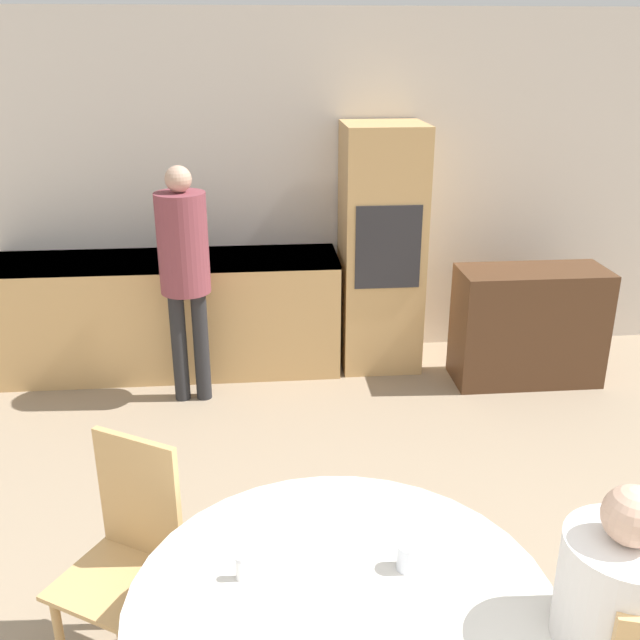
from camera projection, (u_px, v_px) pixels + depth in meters
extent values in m
cube|color=silver|center=(299.00, 190.00, 5.45)|extent=(6.24, 0.05, 2.60)
cube|color=tan|center=(169.00, 315.00, 5.36)|extent=(2.53, 0.60, 0.89)
cube|color=black|center=(165.00, 260.00, 5.20)|extent=(2.53, 0.60, 0.03)
cube|color=tan|center=(381.00, 249.00, 5.33)|extent=(0.59, 0.58, 1.83)
cube|color=#28282D|center=(388.00, 248.00, 5.02)|extent=(0.47, 0.01, 0.60)
cube|color=#51331E|center=(528.00, 326.00, 5.20)|extent=(1.06, 0.45, 0.86)
cylinder|color=silver|center=(342.00, 603.00, 2.26)|extent=(1.38, 1.38, 0.03)
cylinder|color=tan|center=(116.00, 587.00, 3.01)|extent=(0.04, 0.04, 0.43)
cylinder|color=tan|center=(178.00, 611.00, 2.88)|extent=(0.04, 0.04, 0.43)
cube|color=tan|center=(115.00, 581.00, 2.73)|extent=(0.55, 0.55, 0.02)
cube|color=tan|center=(139.00, 496.00, 2.79)|extent=(0.34, 0.22, 0.52)
cylinder|color=silver|center=(614.00, 614.00, 2.08)|extent=(0.35, 0.35, 0.52)
sphere|color=tan|center=(633.00, 516.00, 1.95)|extent=(0.17, 0.17, 0.17)
cylinder|color=#262628|center=(179.00, 347.00, 4.92)|extent=(0.11, 0.11, 0.80)
cylinder|color=#262628|center=(201.00, 346.00, 4.93)|extent=(0.11, 0.11, 0.80)
cylinder|color=brown|center=(183.00, 243.00, 4.66)|extent=(0.33, 0.33, 0.67)
sphere|color=tan|center=(178.00, 179.00, 4.50)|extent=(0.17, 0.17, 0.17)
cylinder|color=silver|center=(407.00, 557.00, 2.37)|extent=(0.07, 0.07, 0.10)
cylinder|color=white|center=(241.00, 570.00, 2.32)|extent=(0.03, 0.03, 0.07)
cylinder|color=silver|center=(240.00, 559.00, 2.31)|extent=(0.03, 0.03, 0.01)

